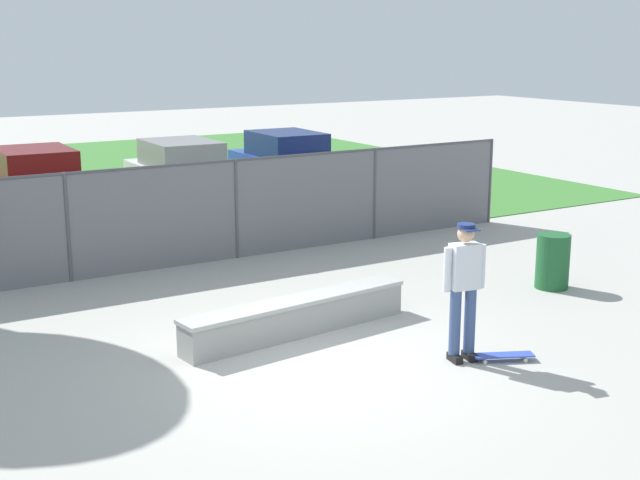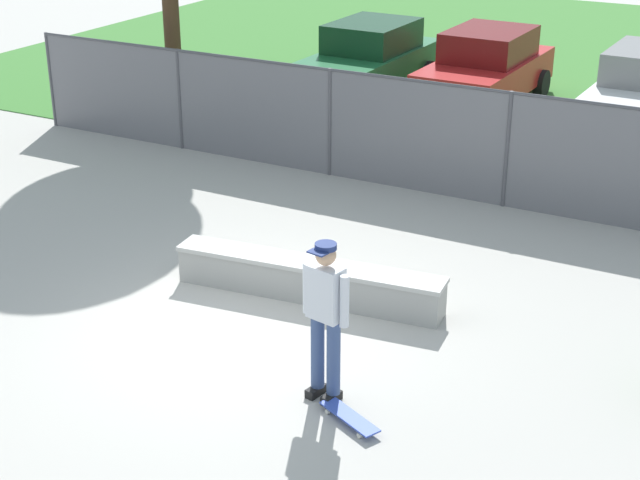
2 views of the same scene
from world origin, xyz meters
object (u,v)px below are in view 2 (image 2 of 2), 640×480
Objects in this scene: car_red at (486,68)px; car_green at (370,59)px; concrete_ledge at (308,279)px; skateboard at (349,417)px; skateboarder at (325,314)px.

car_green is at bearing -171.35° from car_red.
car_green is 2.66m from car_red.
concrete_ledge is 2.95m from skateboard.
car_green is at bearing 113.56° from skateboarder.
skateboarder is at bearing -78.39° from car_red.
skateboarder is at bearing 145.33° from skateboard.
concrete_ledge is at bearing 127.42° from skateboard.
concrete_ledge is 2.02× the size of skateboarder.
concrete_ledge is 10.47m from car_green.
car_red is (-2.50, 12.17, -0.19)m from skateboarder.
car_green is (-5.59, 12.08, 0.77)m from skateboard.
concrete_ledge is at bearing -68.72° from car_green.
skateboarder reaches higher than car_green.
skateboarder is 12.42m from car_red.
concrete_ledge is 4.59× the size of skateboard.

